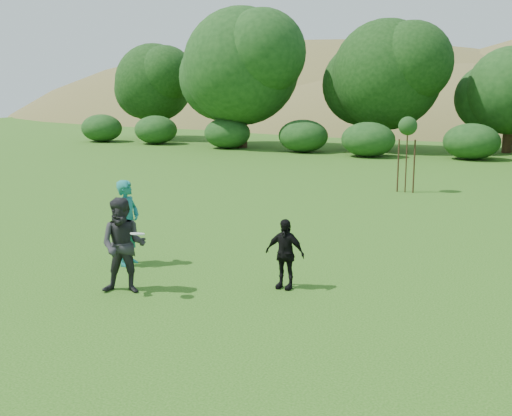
{
  "coord_description": "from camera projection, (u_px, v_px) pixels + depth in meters",
  "views": [
    {
      "loc": [
        6.66,
        -10.39,
        3.93
      ],
      "look_at": [
        0.0,
        3.0,
        1.1
      ],
      "focal_mm": 45.0,
      "sensor_mm": 36.0,
      "label": 1
    }
  ],
  "objects": [
    {
      "name": "player_black",
      "position": [
        285.0,
        254.0,
        12.6
      ],
      "size": [
        0.83,
        0.35,
        1.4
      ],
      "primitive_type": "imported",
      "rotation": [
        0.0,
        0.0,
        -0.01
      ],
      "color": "black",
      "rests_on": "ground"
    },
    {
      "name": "hillside",
      "position": [
        499.0,
        224.0,
        75.47
      ],
      "size": [
        150.0,
        72.0,
        52.0
      ],
      "color": "olive",
      "rests_on": "ground"
    },
    {
      "name": "sapling",
      "position": [
        408.0,
        128.0,
        23.85
      ],
      "size": [
        0.7,
        0.7,
        2.85
      ],
      "color": "#372315",
      "rests_on": "ground"
    },
    {
      "name": "frisbee",
      "position": [
        137.0,
        234.0,
        11.88
      ],
      "size": [
        0.27,
        0.27,
        0.07
      ],
      "color": "white",
      "rests_on": "ground"
    },
    {
      "name": "ground",
      "position": [
        189.0,
        287.0,
        12.79
      ],
      "size": [
        120.0,
        120.0,
        0.0
      ],
      "primitive_type": "plane",
      "color": "#19470C",
      "rests_on": "ground"
    },
    {
      "name": "player_grey",
      "position": [
        123.0,
        246.0,
        12.3
      ],
      "size": [
        1.11,
        1.0,
        1.87
      ],
      "primitive_type": "imported",
      "rotation": [
        0.0,
        0.0,
        0.4
      ],
      "color": "#28282A",
      "rests_on": "ground"
    },
    {
      "name": "player_teal",
      "position": [
        128.0,
        223.0,
        14.25
      ],
      "size": [
        0.53,
        0.75,
        1.92
      ],
      "primitive_type": "imported",
      "rotation": [
        0.0,
        0.0,
        1.68
      ],
      "color": "#186F6A",
      "rests_on": "ground"
    }
  ]
}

